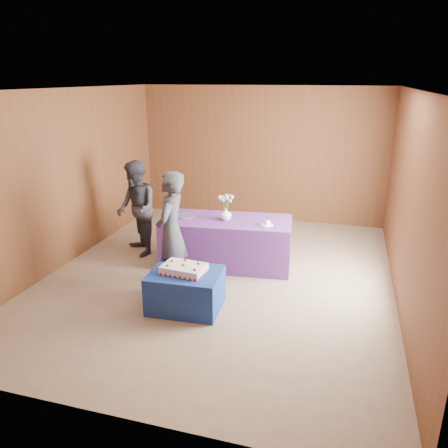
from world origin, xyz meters
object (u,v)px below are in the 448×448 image
at_px(guest_left, 171,232).
at_px(sheet_cake, 184,269).
at_px(guest_right, 137,209).
at_px(cake_table, 186,290).
at_px(vase, 226,214).
at_px(serving_table, 227,242).

bearing_deg(guest_left, sheet_cake, 33.57).
bearing_deg(guest_right, guest_left, 3.62).
height_order(cake_table, vase, vase).
relative_size(cake_table, guest_left, 0.54).
height_order(sheet_cake, vase, vase).
distance_m(guest_left, guest_right, 1.43).
distance_m(serving_table, guest_left, 1.21).
distance_m(sheet_cake, vase, 1.50).
xyz_separation_m(sheet_cake, vase, (0.14, 1.47, 0.30)).
xyz_separation_m(cake_table, vase, (0.12, 1.47, 0.59)).
bearing_deg(serving_table, guest_right, 173.16).
relative_size(vase, guest_left, 0.11).
distance_m(serving_table, sheet_cake, 1.51).
height_order(serving_table, vase, vase).
xyz_separation_m(cake_table, guest_right, (-1.42, 1.51, 0.54)).
relative_size(cake_table, vase, 4.77).
xyz_separation_m(cake_table, guest_left, (-0.39, 0.51, 0.59)).
bearing_deg(cake_table, vase, 82.45).
distance_m(sheet_cake, guest_right, 2.07).
distance_m(cake_table, serving_table, 1.51).
bearing_deg(vase, guest_left, -117.86).
bearing_deg(vase, guest_right, 178.63).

